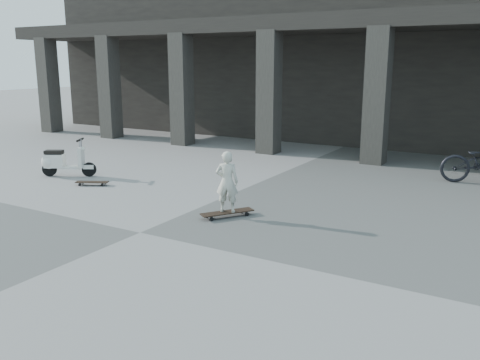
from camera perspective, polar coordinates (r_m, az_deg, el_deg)
The scene contains 6 objects.
ground at distance 9.34m, azimuth -11.16°, elevation -5.82°, with size 90.00×90.00×0.00m, color #51514E.
colonnade at distance 21.18m, azimuth 14.46°, elevation 12.81°, with size 28.00×8.82×6.00m.
longboard at distance 10.05m, azimuth -1.44°, elevation -3.70°, with size 0.81×1.03×0.11m.
skateboard_spare at distance 13.12m, azimuth -16.27°, elevation -0.27°, with size 0.81×0.55×0.10m.
child at distance 9.89m, azimuth -1.46°, elevation -0.20°, with size 0.44×0.29×1.21m, color beige.
scooter at distance 14.39m, azimuth -19.63°, elevation 1.97°, with size 1.32×0.85×1.01m.
Camera 1 is at (5.93, -6.57, 2.99)m, focal length 38.00 mm.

